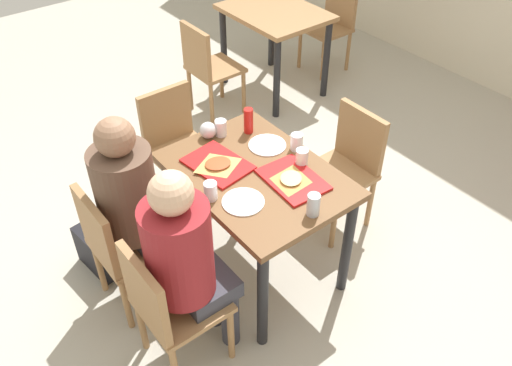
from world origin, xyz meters
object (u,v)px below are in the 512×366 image
(plastic_cup_c, at_px, (221,128))
(plastic_cup_d, at_px, (302,157))
(main_table, at_px, (256,189))
(chair_near_right, at_px, (166,304))
(condiment_bottle, at_px, (248,121))
(tray_red_near, at_px, (218,164))
(pizza_slice_b, at_px, (291,179))
(paper_plate_near_edge, at_px, (243,202))
(chair_left_end, at_px, (175,140))
(plastic_cup_b, at_px, (211,191))
(chair_far_side, at_px, (348,162))
(handbag, at_px, (99,251))
(soda_can, at_px, (313,205))
(person_in_red, at_px, (134,199))
(background_chair_far, at_px, (333,20))
(tray_red_far, at_px, (293,180))
(person_in_brown_jacket, at_px, (186,257))
(background_chair_near, at_px, (207,64))
(foil_bundle, at_px, (208,130))
(plastic_cup_a, at_px, (297,142))
(pizza_slice_a, at_px, (218,164))
(paper_plate_center, at_px, (267,145))
(background_table, at_px, (275,25))

(plastic_cup_c, relative_size, plastic_cup_d, 1.00)
(main_table, height_order, plastic_cup_c, plastic_cup_c)
(chair_near_right, xyz_separation_m, condiment_bottle, (-0.59, 0.96, 0.37))
(tray_red_near, height_order, pizza_slice_b, pizza_slice_b)
(tray_red_near, xyz_separation_m, paper_plate_near_edge, (0.33, -0.07, -0.00))
(chair_left_end, distance_m, plastic_cup_b, 1.03)
(chair_far_side, height_order, handbag, chair_far_side)
(tray_red_near, height_order, soda_can, soda_can)
(chair_far_side, relative_size, person_in_red, 0.67)
(plastic_cup_d, relative_size, background_chair_far, 0.12)
(tray_red_far, height_order, paper_plate_near_edge, tray_red_far)
(person_in_brown_jacket, height_order, background_chair_near, person_in_brown_jacket)
(chair_near_right, distance_m, soda_can, 0.87)
(chair_near_right, height_order, background_chair_near, same)
(soda_can, distance_m, foil_bundle, 0.87)
(background_chair_near, height_order, background_chair_far, same)
(tray_red_far, bearing_deg, plastic_cup_b, -109.85)
(tray_red_near, xyz_separation_m, plastic_cup_a, (0.15, 0.44, 0.04))
(chair_near_right, bearing_deg, pizza_slice_a, 124.17)
(plastic_cup_c, relative_size, handbag, 0.31)
(tray_red_far, relative_size, paper_plate_center, 1.64)
(pizza_slice_b, distance_m, plastic_cup_a, 0.31)
(person_in_red, relative_size, plastic_cup_d, 12.46)
(background_table, bearing_deg, pizza_slice_a, -47.63)
(person_in_red, relative_size, plastic_cup_a, 12.46)
(chair_near_right, height_order, pizza_slice_a, chair_near_right)
(person_in_brown_jacket, xyz_separation_m, paper_plate_near_edge, (-0.10, 0.41, 0.04))
(person_in_red, relative_size, paper_plate_near_edge, 5.66)
(main_table, xyz_separation_m, pizza_slice_a, (-0.16, -0.14, 0.14))
(main_table, xyz_separation_m, handbag, (-0.61, -0.77, -0.51))
(plastic_cup_b, bearing_deg, condiment_bottle, 124.68)
(person_in_brown_jacket, bearing_deg, plastic_cup_a, 106.87)
(tray_red_far, distance_m, plastic_cup_d, 0.16)
(chair_near_right, bearing_deg, chair_far_side, 99.63)
(plastic_cup_b, relative_size, plastic_cup_c, 1.00)
(chair_left_end, height_order, plastic_cup_a, plastic_cup_a)
(paper_plate_center, height_order, background_table, paper_plate_center)
(person_in_brown_jacket, relative_size, soda_can, 10.21)
(paper_plate_near_edge, xyz_separation_m, plastic_cup_d, (-0.05, 0.44, 0.05))
(paper_plate_center, relative_size, condiment_bottle, 1.38)
(person_in_red, distance_m, pizza_slice_b, 0.83)
(person_in_brown_jacket, bearing_deg, chair_near_right, -90.00)
(paper_plate_center, distance_m, foil_bundle, 0.36)
(paper_plate_near_edge, bearing_deg, condiment_bottle, 140.08)
(main_table, distance_m, tray_red_far, 0.25)
(chair_near_right, bearing_deg, foil_bundle, 133.21)
(paper_plate_center, distance_m, pizza_slice_a, 0.35)
(paper_plate_center, bearing_deg, chair_left_end, -164.68)
(chair_near_right, height_order, plastic_cup_b, plastic_cup_b)
(paper_plate_center, bearing_deg, soda_can, -17.44)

